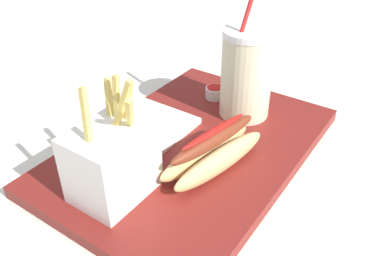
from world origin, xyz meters
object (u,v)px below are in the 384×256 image
Objects in this scene: soda_cup at (246,74)px; fries_basket at (112,162)px; napkin_stack at (153,124)px; hot_dog_1 at (214,152)px; ketchup_cup_1 at (215,92)px; ketchup_cup_2 at (256,90)px.

soda_cup is 1.48× the size of fries_basket.
hot_dog_1 is at bearing 76.83° from napkin_stack.
ketchup_cup_1 is at bearing 166.44° from napkin_stack.
napkin_stack is (0.14, -0.03, -0.01)m from ketchup_cup_1.
hot_dog_1 is 5.32× the size of ketchup_cup_1.
napkin_stack is at bearing -103.17° from hot_dog_1.
hot_dog_1 is 0.15m from napkin_stack.
soda_cup is 0.10m from ketchup_cup_1.
hot_dog_1 is (0.16, 0.03, -0.05)m from soda_cup.
fries_basket is at bearing -33.52° from hot_dog_1.
fries_basket is 5.45× the size of ketchup_cup_2.
fries_basket is (0.28, -0.05, -0.03)m from soda_cup.
soda_cup is 0.10m from ketchup_cup_2.
fries_basket is at bearing -5.53° from ketchup_cup_2.
hot_dog_1 is 0.21m from ketchup_cup_1.
hot_dog_1 is 0.23m from ketchup_cup_2.
fries_basket is at bearing -9.39° from soda_cup.
napkin_stack is at bearing -40.65° from soda_cup.
soda_cup is at bearing -167.68° from hot_dog_1.
soda_cup is 1.31× the size of hot_dog_1.
hot_dog_1 is 1.49× the size of napkin_stack.
soda_cup is at bearing 170.61° from fries_basket.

